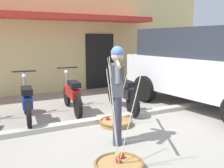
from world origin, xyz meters
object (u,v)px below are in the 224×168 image
Objects in this scene: motorcycle_end_of_row at (123,93)px; wooden_crate at (119,90)px; fruit_basket_right_side at (119,165)px; parked_truck at (209,65)px; fruit_vendor at (117,89)px; motorcycle_third_in_row at (72,94)px; fruit_basket_left_side at (116,122)px; motorcycle_second_in_row at (27,102)px.

motorcycle_end_of_row is 1.95m from wooden_crate.
fruit_basket_right_side is 4.27m from parked_truck.
fruit_vendor reaches higher than wooden_crate.
fruit_basket_right_side is at bearing -116.80° from fruit_vendor.
motorcycle_third_in_row is 2.38m from wooden_crate.
fruit_basket_left_side is 0.80× the size of motorcycle_third_in_row.
fruit_vendor is 1.17× the size of fruit_basket_right_side.
fruit_basket_left_side is at bearing -120.36° from wooden_crate.
fruit_vendor is at bearing -58.77° from motorcycle_second_in_row.
motorcycle_second_in_row and motorcycle_third_in_row have the same top height.
fruit_basket_right_side reaches higher than wooden_crate.
fruit_basket_left_side is (0.43, 0.84, -0.91)m from fruit_vendor.
fruit_vendor is at bearing -119.51° from wooden_crate.
motorcycle_second_in_row is 4.63m from parked_truck.
motorcycle_second_in_row is 1.17m from motorcycle_third_in_row.
fruit_basket_left_side is 1.20m from motorcycle_end_of_row.
motorcycle_third_in_row is 1.00× the size of motorcycle_end_of_row.
fruit_basket_right_side is 3.14m from motorcycle_third_in_row.
parked_truck is at bearing 17.17° from fruit_vendor.
fruit_basket_left_side is 1.00× the size of fruit_basket_right_side.
fruit_vendor reaches higher than motorcycle_third_in_row.
motorcycle_second_in_row is 1.00× the size of motorcycle_third_in_row.
fruit_basket_right_side is at bearing -118.99° from wooden_crate.
fruit_basket_left_side is 3.30× the size of wooden_crate.
motorcycle_third_in_row is at bearing 83.30° from fruit_basket_right_side.
parked_truck is (3.70, 1.85, 1.06)m from fruit_basket_right_side.
wooden_crate is at bearing 25.43° from motorcycle_second_in_row.
fruit_basket_right_side is (-0.85, -1.68, 0.00)m from fruit_basket_left_side.
fruit_vendor is at bearing -88.51° from motorcycle_third_in_row.
wooden_crate is (2.03, 1.22, -0.29)m from motorcycle_third_in_row.
fruit_basket_right_side is 0.29× the size of parked_truck.
motorcycle_end_of_row is 2.39m from parked_truck.
fruit_basket_left_side is at bearing 63.25° from fruit_vendor.
wooden_crate is (1.54, 2.64, 0.09)m from fruit_basket_left_side.
motorcycle_second_in_row reaches higher than wooden_crate.
motorcycle_second_in_row is (-1.62, 1.13, 0.38)m from fruit_basket_left_side.
motorcycle_second_in_row is 2.32m from motorcycle_end_of_row.
motorcycle_end_of_row is (2.31, -0.22, 0.00)m from motorcycle_second_in_row.
fruit_vendor is at bearing 63.20° from fruit_basket_right_side.
motorcycle_third_in_row reaches higher than wooden_crate.
fruit_basket_right_side reaches higher than motorcycle_third_in_row.
motorcycle_second_in_row is at bearing 121.23° from fruit_vendor.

